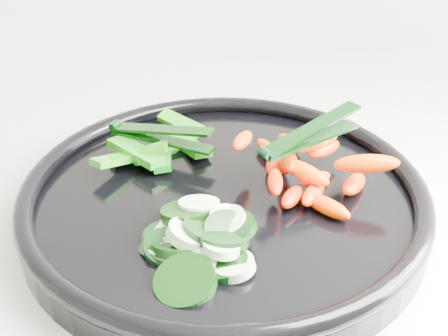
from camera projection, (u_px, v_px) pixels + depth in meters
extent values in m
cube|color=silver|center=(137.00, 192.00, 0.65)|extent=(2.02, 0.62, 0.03)
cylinder|color=black|center=(224.00, 207.00, 0.58)|extent=(0.41, 0.41, 0.02)
torus|color=black|center=(224.00, 190.00, 0.57)|extent=(0.41, 0.41, 0.02)
cylinder|color=black|center=(185.00, 282.00, 0.47)|extent=(0.06, 0.06, 0.03)
cylinder|color=#B6CEA5|center=(194.00, 263.00, 0.48)|extent=(0.05, 0.05, 0.02)
cylinder|color=black|center=(175.00, 249.00, 0.50)|extent=(0.04, 0.04, 0.03)
cylinder|color=beige|center=(180.00, 242.00, 0.51)|extent=(0.03, 0.03, 0.02)
cylinder|color=black|center=(166.00, 248.00, 0.50)|extent=(0.04, 0.04, 0.02)
cylinder|color=beige|center=(174.00, 234.00, 0.52)|extent=(0.04, 0.04, 0.02)
cylinder|color=black|center=(224.00, 264.00, 0.49)|extent=(0.06, 0.06, 0.02)
cylinder|color=beige|center=(234.00, 266.00, 0.48)|extent=(0.04, 0.04, 0.02)
cylinder|color=black|center=(201.00, 218.00, 0.54)|extent=(0.05, 0.05, 0.02)
cylinder|color=#E3F9C7|center=(175.00, 226.00, 0.53)|extent=(0.04, 0.04, 0.02)
cylinder|color=black|center=(166.00, 237.00, 0.51)|extent=(0.05, 0.05, 0.01)
cylinder|color=#CEEEBE|center=(168.00, 246.00, 0.50)|extent=(0.05, 0.05, 0.02)
cylinder|color=black|center=(170.00, 241.00, 0.51)|extent=(0.06, 0.06, 0.02)
cylinder|color=beige|center=(174.00, 238.00, 0.51)|extent=(0.04, 0.04, 0.02)
cylinder|color=black|center=(162.00, 243.00, 0.51)|extent=(0.05, 0.05, 0.02)
cylinder|color=beige|center=(176.00, 242.00, 0.51)|extent=(0.04, 0.04, 0.02)
cylinder|color=black|center=(234.00, 229.00, 0.51)|extent=(0.05, 0.05, 0.02)
cylinder|color=#DAF2C2|center=(228.00, 223.00, 0.51)|extent=(0.04, 0.04, 0.02)
cylinder|color=black|center=(186.00, 213.00, 0.53)|extent=(0.04, 0.04, 0.02)
cylinder|color=beige|center=(199.00, 206.00, 0.53)|extent=(0.04, 0.04, 0.02)
cylinder|color=black|center=(204.00, 231.00, 0.50)|extent=(0.05, 0.05, 0.03)
cylinder|color=beige|center=(188.00, 235.00, 0.50)|extent=(0.05, 0.05, 0.03)
cylinder|color=black|center=(227.00, 231.00, 0.50)|extent=(0.05, 0.05, 0.03)
cylinder|color=#DAF7C6|center=(226.00, 221.00, 0.52)|extent=(0.04, 0.04, 0.02)
cylinder|color=black|center=(223.00, 237.00, 0.50)|extent=(0.06, 0.06, 0.02)
cylinder|color=beige|center=(221.00, 248.00, 0.49)|extent=(0.04, 0.04, 0.01)
ellipsoid|color=#FF5200|center=(313.00, 194.00, 0.56)|extent=(0.04, 0.05, 0.02)
ellipsoid|color=#DE5400|center=(328.00, 207.00, 0.54)|extent=(0.04, 0.05, 0.02)
ellipsoid|color=#F32400|center=(279.00, 164.00, 0.60)|extent=(0.02, 0.05, 0.02)
ellipsoid|color=#DF3000|center=(354.00, 184.00, 0.57)|extent=(0.04, 0.05, 0.03)
ellipsoid|color=#F02000|center=(274.00, 165.00, 0.60)|extent=(0.03, 0.05, 0.02)
ellipsoid|color=#FF1D00|center=(292.00, 197.00, 0.56)|extent=(0.04, 0.04, 0.02)
ellipsoid|color=#F76100|center=(316.00, 179.00, 0.58)|extent=(0.04, 0.03, 0.02)
ellipsoid|color=#FE6100|center=(290.00, 142.00, 0.64)|extent=(0.03, 0.04, 0.02)
ellipsoid|color=red|center=(268.00, 149.00, 0.63)|extent=(0.03, 0.04, 0.02)
ellipsoid|color=red|center=(275.00, 182.00, 0.55)|extent=(0.03, 0.05, 0.02)
ellipsoid|color=#F64F00|center=(288.00, 160.00, 0.58)|extent=(0.02, 0.05, 0.03)
ellipsoid|color=#F96400|center=(305.00, 172.00, 0.57)|extent=(0.05, 0.05, 0.02)
ellipsoid|color=#F72400|center=(324.00, 149.00, 0.60)|extent=(0.05, 0.04, 0.02)
ellipsoid|color=#F55C00|center=(308.00, 145.00, 0.58)|extent=(0.04, 0.02, 0.02)
ellipsoid|color=#F33900|center=(243.00, 141.00, 0.59)|extent=(0.03, 0.04, 0.02)
ellipsoid|color=#FF4600|center=(318.00, 141.00, 0.59)|extent=(0.04, 0.02, 0.02)
ellipsoid|color=#E75800|center=(367.00, 164.00, 0.55)|extent=(0.06, 0.04, 0.03)
cube|color=#0A6C0A|center=(163.00, 160.00, 0.62)|extent=(0.02, 0.05, 0.02)
cube|color=#0A6D10|center=(152.00, 156.00, 0.62)|extent=(0.05, 0.04, 0.02)
cube|color=#0A6A0B|center=(192.00, 148.00, 0.64)|extent=(0.04, 0.06, 0.02)
cube|color=#22740B|center=(165.00, 149.00, 0.64)|extent=(0.07, 0.05, 0.02)
cube|color=#216809|center=(143.00, 155.00, 0.63)|extent=(0.02, 0.06, 0.03)
cube|color=#1D6A0A|center=(140.00, 153.00, 0.61)|extent=(0.06, 0.03, 0.02)
cube|color=#0A700F|center=(114.00, 160.00, 0.60)|extent=(0.05, 0.04, 0.02)
cube|color=#1B690A|center=(136.00, 152.00, 0.61)|extent=(0.06, 0.07, 0.01)
cube|color=#0B6D0A|center=(181.00, 123.00, 0.66)|extent=(0.05, 0.05, 0.02)
cylinder|color=black|center=(265.00, 153.00, 0.54)|extent=(0.01, 0.01, 0.01)
cube|color=black|center=(311.00, 140.00, 0.57)|extent=(0.11, 0.06, 0.00)
cube|color=black|center=(312.00, 128.00, 0.57)|extent=(0.11, 0.06, 0.02)
cylinder|color=black|center=(115.00, 125.00, 0.64)|extent=(0.01, 0.01, 0.01)
cube|color=black|center=(162.00, 140.00, 0.62)|extent=(0.10, 0.07, 0.00)
cube|color=black|center=(162.00, 130.00, 0.62)|extent=(0.10, 0.07, 0.02)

